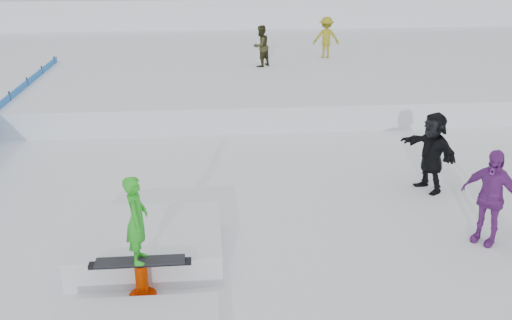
{
  "coord_description": "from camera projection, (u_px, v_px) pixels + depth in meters",
  "views": [
    {
      "loc": [
        -0.49,
        -9.08,
        5.37
      ],
      "look_at": [
        0.5,
        2.0,
        1.1
      ],
      "focal_mm": 40.0,
      "sensor_mm": 36.0,
      "label": 1
    }
  ],
  "objects": [
    {
      "name": "spectator_purple",
      "position": [
        490.0,
        197.0,
        10.59
      ],
      "size": [
        1.06,
        1.12,
        1.87
      ],
      "primitive_type": "imported",
      "rotation": [
        0.0,
        0.0,
        -0.85
      ],
      "color": "#732A87",
      "rests_on": "ground"
    },
    {
      "name": "walker_ygreen",
      "position": [
        326.0,
        37.0,
        23.7
      ],
      "size": [
        1.16,
        0.76,
        1.68
      ],
      "primitive_type": "imported",
      "rotation": [
        0.0,
        0.0,
        3.01
      ],
      "color": "olive",
      "rests_on": "snow_midrise"
    },
    {
      "name": "ground",
      "position": [
        239.0,
        256.0,
        10.41
      ],
      "size": [
        120.0,
        120.0,
        0.0
      ],
      "primitive_type": "plane",
      "color": "white"
    },
    {
      "name": "spectator_dark",
      "position": [
        432.0,
        152.0,
        12.88
      ],
      "size": [
        1.09,
        1.8,
        1.85
      ],
      "primitive_type": "imported",
      "rotation": [
        0.0,
        0.0,
        -1.23
      ],
      "color": "black",
      "rests_on": "ground"
    },
    {
      "name": "snow_midrise",
      "position": [
        216.0,
        62.0,
        25.14
      ],
      "size": [
        50.0,
        18.0,
        0.8
      ],
      "primitive_type": "cube",
      "color": "white",
      "rests_on": "ground"
    },
    {
      "name": "walker_olive",
      "position": [
        261.0,
        46.0,
        22.03
      ],
      "size": [
        0.97,
        0.96,
        1.58
      ],
      "primitive_type": "imported",
      "rotation": [
        0.0,
        0.0,
        3.9
      ],
      "color": "#2C2B13",
      "rests_on": "snow_midrise"
    },
    {
      "name": "jib_rail_feature",
      "position": [
        145.0,
        262.0,
        9.63
      ],
      "size": [
        2.6,
        4.4,
        2.11
      ],
      "color": "white",
      "rests_on": "ground"
    },
    {
      "name": "snow_berm",
      "position": [
        211.0,
        9.0,
        37.87
      ],
      "size": [
        60.0,
        14.0,
        2.4
      ],
      "primitive_type": "cube",
      "color": "white",
      "rests_on": "ground"
    }
  ]
}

